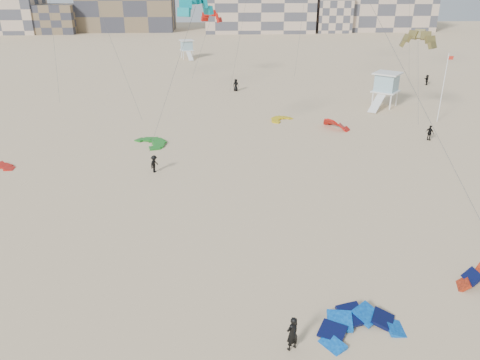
{
  "coord_description": "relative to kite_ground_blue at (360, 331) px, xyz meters",
  "views": [
    {
      "loc": [
        -2.0,
        -18.85,
        16.18
      ],
      "look_at": [
        -0.96,
        6.0,
        5.17
      ],
      "focal_mm": 35.0,
      "sensor_mm": 36.0,
      "label": 1
    }
  ],
  "objects": [
    {
      "name": "ground",
      "position": [
        -4.69,
        1.03,
        0.0
      ],
      "size": [
        320.0,
        320.0,
        0.0
      ],
      "primitive_type": "plane",
      "color": "#D3B58D",
      "rests_on": "ground"
    },
    {
      "name": "kite_ground_blue",
      "position": [
        0.0,
        0.0,
        0.0
      ],
      "size": [
        5.28,
        5.45,
        2.28
      ],
      "primitive_type": null,
      "rotation": [
        0.27,
        0.0,
        0.28
      ],
      "color": "blue",
      "rests_on": "ground"
    },
    {
      "name": "kite_ground_green",
      "position": [
        -13.97,
        28.41,
        0.0
      ],
      "size": [
        5.36,
        5.3,
        0.78
      ],
      "primitive_type": null,
      "rotation": [
        0.07,
        0.0,
        -0.97
      ],
      "color": "#1E7C1E",
      "rests_on": "ground"
    },
    {
      "name": "kite_ground_red_far",
      "position": [
        6.39,
        32.95,
        0.0
      ],
      "size": [
        4.73,
        4.68,
        3.31
      ],
      "primitive_type": null,
      "rotation": [
        0.69,
        0.0,
        2.15
      ],
      "color": "red",
      "rests_on": "ground"
    },
    {
      "name": "kite_ground_yellow",
      "position": [
        0.54,
        36.35,
        0.0
      ],
      "size": [
        4.02,
        4.02,
        0.75
      ],
      "primitive_type": null,
      "rotation": [
        0.1,
        0.0,
        0.75
      ],
      "color": "#C78313",
      "rests_on": "ground"
    },
    {
      "name": "kitesurfer_main",
      "position": [
        -3.56,
        -1.03,
        0.92
      ],
      "size": [
        0.8,
        0.73,
        1.83
      ],
      "primitive_type": "imported",
      "rotation": [
        0.0,
        0.0,
        3.71
      ],
      "color": "black",
      "rests_on": "ground"
    },
    {
      "name": "kitesurfer_c",
      "position": [
        -12.65,
        20.8,
        0.78
      ],
      "size": [
        0.97,
        1.16,
        1.56
      ],
      "primitive_type": "imported",
      "rotation": [
        0.0,
        0.0,
        1.11
      ],
      "color": "black",
      "rests_on": "ground"
    },
    {
      "name": "kitesurfer_d",
      "position": [
        15.27,
        28.29,
        0.82
      ],
      "size": [
        0.87,
        1.02,
        1.63
      ],
      "primitive_type": "imported",
      "rotation": [
        0.0,
        0.0,
        2.17
      ],
      "color": "black",
      "rests_on": "ground"
    },
    {
      "name": "kitesurfer_e",
      "position": [
        -4.38,
        51.88,
        0.9
      ],
      "size": [
        1.0,
        0.77,
        1.8
      ],
      "primitive_type": "imported",
      "rotation": [
        0.0,
        0.0,
        0.25
      ],
      "color": "black",
      "rests_on": "ground"
    },
    {
      "name": "kitesurfer_f",
      "position": [
        25.98,
        54.85,
        0.79
      ],
      "size": [
        0.62,
        1.51,
        1.59
      ],
      "primitive_type": "imported",
      "rotation": [
        0.0,
        0.0,
        -1.67
      ],
      "color": "black",
      "rests_on": "ground"
    },
    {
      "name": "kite_fly_teal_a",
      "position": [
        -8.71,
        25.21,
        13.59
      ],
      "size": [
        7.28,
        5.11,
        13.86
      ],
      "rotation": [
        0.0,
        0.0,
        0.89
      ],
      "color": "#00949A",
      "rests_on": "ground"
    },
    {
      "name": "kite_fly_olive",
      "position": [
        15.09,
        34.4,
        9.43
      ],
      "size": [
        5.21,
        6.53,
        10.02
      ],
      "rotation": [
        0.0,
        0.0,
        -0.61
      ],
      "color": "brown",
      "rests_on": "ground"
    },
    {
      "name": "kite_fly_red",
      "position": [
        -7.91,
        59.02,
        10.03
      ],
      "size": [
        5.87,
        5.55,
        10.44
      ],
      "rotation": [
        0.0,
        0.0,
        2.37
      ],
      "color": "red",
      "rests_on": "ground"
    },
    {
      "name": "lifeguard_tower_near",
      "position": [
        15.01,
        42.14,
        2.21
      ],
      "size": [
        4.43,
        6.71,
        4.46
      ],
      "rotation": [
        0.0,
        0.0,
        -0.66
      ],
      "color": "white",
      "rests_on": "ground"
    },
    {
      "name": "lifeguard_tower_far",
      "position": [
        -13.5,
        81.83,
        1.84
      ],
      "size": [
        3.28,
        5.44,
        3.71
      ],
      "rotation": [
        0.0,
        0.0,
        0.3
      ],
      "color": "white",
      "rests_on": "ground"
    },
    {
      "name": "flagpole",
      "position": [
        19.09,
        34.93,
        4.18
      ],
      "size": [
        0.65,
        0.1,
        7.97
      ],
      "color": "white",
      "rests_on": "ground"
    },
    {
      "name": "condo_mid",
      "position": [
        5.31,
        131.03,
        6.0
      ],
      "size": [
        32.0,
        16.0,
        12.0
      ],
      "primitive_type": "cube",
      "color": "#C7AB92",
      "rests_on": "ground"
    },
    {
      "name": "condo_east",
      "position": [
        45.31,
        133.03,
        8.0
      ],
      "size": [
        26.0,
        14.0,
        16.0
      ],
      "primitive_type": "cube",
      "color": "#C7AB92",
      "rests_on": "ground"
    },
    {
      "name": "condo_fill_left",
      "position": [
        -54.69,
        129.03,
        4.0
      ],
      "size": [
        12.0,
        10.0,
        8.0
      ],
      "primitive_type": "cube",
      "color": "brown",
      "rests_on": "ground"
    },
    {
      "name": "condo_fill_right",
      "position": [
        27.31,
        129.03,
        5.0
      ],
      "size": [
        10.0,
        10.0,
        10.0
      ],
      "primitive_type": "cube",
      "color": "#C7AB92",
      "rests_on": "ground"
    }
  ]
}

